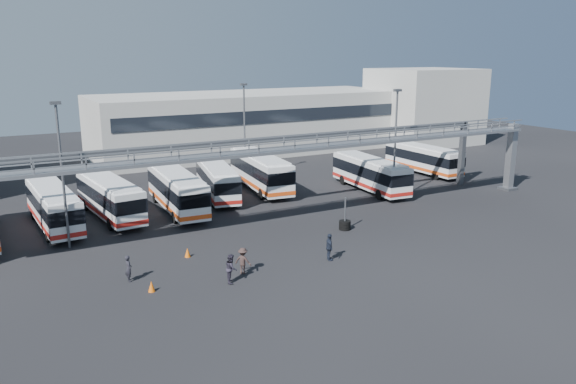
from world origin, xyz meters
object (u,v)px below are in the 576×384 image
light_pole_left (62,168)px  pedestrian_b (231,268)px  pedestrian_c (243,261)px  cone_left (152,286)px  bus_2 (110,196)px  pedestrian_a (128,268)px  bus_3 (177,190)px  bus_7 (370,173)px  bus_4 (217,179)px  light_pole_mid (395,140)px  bus_9 (423,158)px  bus_5 (260,170)px  pedestrian_d (329,247)px  cone_right (188,252)px  tire_stack (345,224)px  bus_1 (53,206)px  light_pole_back (244,126)px

light_pole_left → pedestrian_b: light_pole_left is taller
pedestrian_c → cone_left: bearing=49.0°
bus_2 → pedestrian_a: bus_2 is taller
light_pole_left → pedestrian_b: (7.55, -11.13, -4.85)m
bus_3 → bus_7: (18.98, -2.14, -0.07)m
bus_4 → pedestrian_c: bus_4 is taller
light_pole_left → pedestrian_a: size_ratio=6.27×
bus_4 → cone_left: bus_4 is taller
light_pole_mid → cone_left: bearing=-159.9°
bus_4 → bus_9: bus_9 is taller
light_pole_left → light_pole_mid: size_ratio=1.00×
bus_5 → bus_2: bearing=-163.3°
pedestrian_b → pedestrian_d: bearing=-66.1°
bus_7 → cone_right: bearing=-152.9°
bus_7 → cone_left: (-25.64, -13.49, -1.48)m
cone_right → tire_stack: size_ratio=0.25×
bus_1 → bus_9: bearing=-0.9°
bus_7 → pedestrian_d: size_ratio=5.95×
bus_9 → pedestrian_d: size_ratio=5.69×
bus_7 → pedestrian_d: bus_7 is taller
light_pole_mid → light_pole_back: bearing=118.1°
cone_right → light_pole_back: bearing=56.0°
light_pole_left → pedestrian_b: bearing=-55.8°
pedestrian_a → bus_3: bearing=-31.5°
bus_9 → bus_1: bearing=-178.0°
bus_5 → pedestrian_d: 20.41m
bus_5 → bus_9: bus_5 is taller
bus_1 → tire_stack: 22.66m
bus_3 → bus_5: size_ratio=0.95×
light_pole_mid → tire_stack: light_pole_mid is taller
bus_1 → bus_3: bus_3 is taller
tire_stack → pedestrian_b: bearing=-156.1°
bus_3 → bus_7: bus_3 is taller
bus_9 → pedestrian_a: 39.61m
bus_2 → pedestrian_c: 17.05m
bus_4 → pedestrian_d: (0.24, -18.97, -0.83)m
bus_3 → pedestrian_b: (-2.10, -16.60, -1.00)m
bus_5 → pedestrian_c: size_ratio=7.08×
bus_1 → bus_7: size_ratio=0.99×
bus_3 → bus_4: bearing=32.1°
bus_3 → bus_4: (4.74, 2.60, -0.13)m
bus_2 → bus_3: (5.51, -0.70, 0.07)m
bus_4 → bus_7: bearing=-7.0°
bus_1 → bus_2: size_ratio=0.98×
pedestrian_c → cone_right: size_ratio=2.63×
bus_7 → pedestrian_c: (-19.91, -13.55, -0.97)m
bus_9 → pedestrian_b: bus_9 is taller
light_pole_mid → bus_9: bearing=36.6°
light_pole_mid → bus_7: (0.64, 4.33, -3.93)m
bus_4 → pedestrian_a: bus_4 is taller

